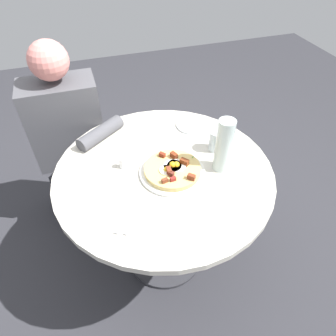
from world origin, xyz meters
The scene contains 12 objects.
ground_plane centered at (0.00, 0.00, 0.00)m, with size 6.00×6.00×0.00m, color #2D2D33.
dining_table centered at (0.00, 0.00, 0.55)m, with size 0.97×0.97×0.71m.
person_seated centered at (-0.39, 0.54, 0.51)m, with size 0.48×0.47×1.14m.
pizza_plate centered at (0.03, -0.03, 0.72)m, with size 0.29×0.29×0.01m, color white.
breakfast_pizza centered at (0.03, -0.04, 0.74)m, with size 0.25×0.25×0.05m.
bread_plate centered at (0.23, 0.27, 0.72)m, with size 0.15×0.15×0.01m, color white.
napkin centered at (-0.21, -0.20, 0.72)m, with size 0.17×0.14×0.00m, color white.
fork centered at (-0.19, -0.21, 0.72)m, with size 0.18×0.01×0.01m, color silver.
knife centered at (-0.23, -0.19, 0.72)m, with size 0.18×0.01×0.01m, color silver.
water_glass centered at (0.28, 0.06, 0.76)m, with size 0.07×0.07×0.10m, color silver.
water_bottle centered at (0.25, -0.07, 0.84)m, with size 0.07×0.07×0.25m, color silver.
salt_shaker centered at (-0.17, 0.07, 0.74)m, with size 0.03×0.03×0.05m, color white.
Camera 1 is at (-0.28, -0.93, 1.63)m, focal length 32.10 mm.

